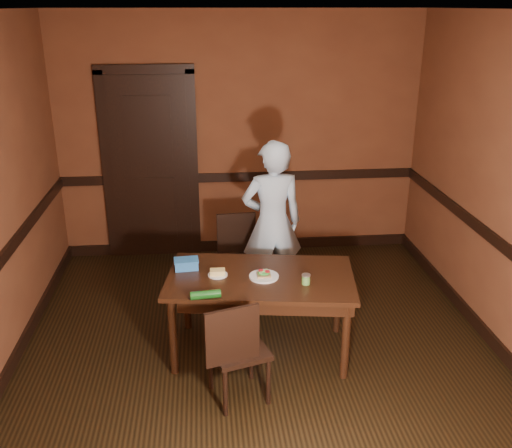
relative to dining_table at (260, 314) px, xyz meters
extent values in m
cube|color=black|center=(-0.01, -0.10, -0.35)|extent=(4.00, 4.50, 0.01)
cube|color=silver|center=(-0.01, -0.10, 2.35)|extent=(4.00, 4.50, 0.01)
cube|color=brown|center=(-0.01, 2.15, 1.00)|extent=(4.00, 0.02, 2.70)
cube|color=brown|center=(-0.01, -2.35, 1.00)|extent=(4.00, 0.02, 2.70)
cube|color=black|center=(-0.01, 2.13, 0.55)|extent=(4.00, 0.03, 0.10)
cube|color=black|center=(1.97, -0.10, 0.55)|extent=(0.03, 4.50, 0.10)
cube|color=black|center=(-0.01, 2.13, -0.29)|extent=(4.00, 0.03, 0.12)
cube|color=black|center=(-2.00, -0.10, -0.29)|extent=(0.03, 4.50, 0.12)
cube|color=black|center=(1.97, -0.10, -0.29)|extent=(0.03, 4.50, 0.12)
cube|color=black|center=(-1.01, 2.11, 0.68)|extent=(0.85, 0.04, 2.05)
cube|color=black|center=(-1.49, 2.13, 0.68)|extent=(0.10, 0.06, 2.15)
cube|color=black|center=(-0.54, 2.13, 0.68)|extent=(0.10, 0.06, 2.15)
cube|color=black|center=(-1.01, 2.13, 1.75)|extent=(1.05, 0.06, 0.10)
cube|color=black|center=(0.00, 0.00, 0.00)|extent=(1.59, 1.04, 0.70)
imported|color=silver|center=(0.20, 0.91, 0.45)|extent=(0.62, 0.44, 1.60)
cylinder|color=silver|center=(0.02, -0.03, 0.36)|extent=(0.24, 0.24, 0.01)
cube|color=#9D7C4C|center=(0.02, -0.03, 0.37)|extent=(0.11, 0.10, 0.02)
ellipsoid|color=green|center=(0.02, -0.03, 0.39)|extent=(0.10, 0.09, 0.02)
cylinder|color=red|center=(0.00, -0.02, 0.41)|extent=(0.04, 0.04, 0.01)
cylinder|color=red|center=(0.05, -0.04, 0.41)|extent=(0.04, 0.04, 0.01)
cylinder|color=#90C368|center=(0.00, -0.05, 0.40)|extent=(0.03, 0.03, 0.01)
cylinder|color=#90C368|center=(0.05, -0.01, 0.40)|extent=(0.03, 0.03, 0.01)
cylinder|color=#90C368|center=(0.02, -0.03, 0.40)|extent=(0.03, 0.03, 0.01)
cylinder|color=#568A3D|center=(0.34, -0.17, 0.38)|extent=(0.07, 0.07, 0.07)
cylinder|color=beige|center=(0.34, -0.17, 0.43)|extent=(0.07, 0.07, 0.01)
cylinder|color=silver|center=(-0.34, 0.04, 0.35)|extent=(0.16, 0.16, 0.01)
cube|color=#EEC971|center=(-0.34, 0.04, 0.38)|extent=(0.12, 0.08, 0.04)
cube|color=blue|center=(-0.59, 0.19, 0.39)|extent=(0.20, 0.14, 0.07)
cube|color=blue|center=(-0.59, 0.19, 0.43)|extent=(0.21, 0.15, 0.01)
cylinder|color=#134612|center=(-0.44, -0.34, 0.38)|extent=(0.23, 0.09, 0.06)
camera|label=1|loc=(-0.42, -4.09, 2.38)|focal=40.00mm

